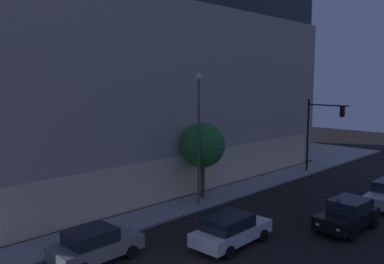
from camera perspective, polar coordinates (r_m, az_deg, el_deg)
The scene contains 7 objects.
modern_building at distance 41.97m, azimuth -14.39°, elevation 6.73°, with size 33.68×32.16×16.57m.
traffic_light_far_corner at distance 37.71m, azimuth 17.84°, elevation 1.00°, with size 0.48×3.96×6.70m.
street_lamp_sidewalk at distance 26.20m, azimuth 0.96°, elevation 1.12°, with size 0.44×0.44×8.77m.
sidewalk_tree at distance 28.08m, azimuth 1.54°, elevation -1.93°, with size 3.18×3.18×5.37m.
car_grey at distance 19.71m, azimuth -13.77°, elevation -15.41°, with size 4.19×2.23×1.62m.
car_white at distance 21.04m, azimuth 5.58°, elevation -13.76°, with size 4.72×2.27×1.60m.
car_black at distance 24.62m, azimuth 21.45°, elevation -10.94°, with size 4.44×2.32×1.72m.
Camera 1 is at (-9.75, -10.88, 8.28)m, focal length 37.12 mm.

